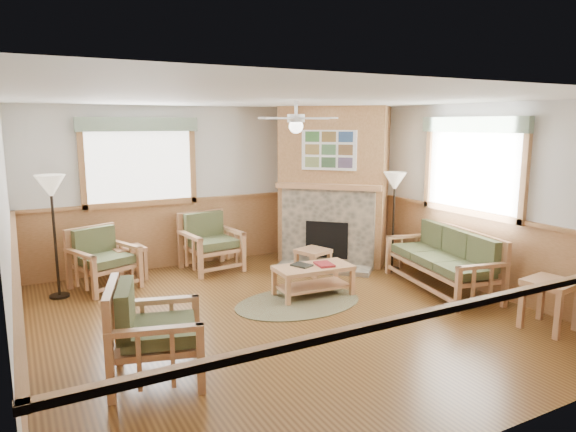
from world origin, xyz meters
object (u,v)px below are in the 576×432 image
floor_lamp_left (55,237)px  coffee_table (313,281)px  footstool (313,261)px  armchair_back_right (211,242)px  floor_lamp_right (393,221)px  end_table_sofa (549,305)px  end_table_chairs (129,263)px  armchair_left (156,331)px  armchair_back_left (104,259)px  sofa (441,259)px

floor_lamp_left → coffee_table: bearing=-27.3°
footstool → floor_lamp_left: floor_lamp_left is taller
armchair_back_right → floor_lamp_right: bearing=-34.8°
end_table_sofa → floor_lamp_right: (0.00, 2.86, 0.52)m
end_table_chairs → floor_lamp_left: (-1.04, -0.38, 0.61)m
end_table_chairs → floor_lamp_left: size_ratio=0.30×
armchair_left → floor_lamp_right: 4.78m
armchair_left → end_table_chairs: 3.41m
armchair_back_left → end_table_sofa: bearing=-64.1°
armchair_back_left → footstool: (3.12, -0.80, -0.25)m
armchair_back_right → floor_lamp_left: floor_lamp_left is taller
armchair_back_left → armchair_left: (-0.00, -3.09, 0.03)m
sofa → floor_lamp_left: (-5.01, 2.27, 0.42)m
coffee_table → end_table_chairs: size_ratio=2.08×
sofa → floor_lamp_left: floor_lamp_left is taller
armchair_back_right → armchair_left: size_ratio=0.99×
sofa → end_table_chairs: size_ratio=3.71×
armchair_left → footstool: bearing=-38.3°
floor_lamp_left → armchair_back_right: bearing=6.7°
sofa → armchair_left: bearing=-69.5°
end_table_chairs → end_table_sofa: size_ratio=0.87×
sofa → armchair_back_right: (-2.64, 2.55, 0.03)m
sofa → end_table_sofa: sofa is taller
armchair_back_left → end_table_sofa: armchair_back_left is taller
sofa → floor_lamp_left: bearing=-103.3°
armchair_back_right → end_table_sofa: (2.66, -4.29, -0.17)m
armchair_back_right → sofa: bearing=-50.7°
armchair_back_left → armchair_back_right: size_ratio=0.95×
sofa → armchair_back_left: (-4.37, 2.37, 0.00)m
armchair_left → floor_lamp_left: floor_lamp_left is taller
armchair_back_left → armchair_back_right: (1.73, 0.18, 0.03)m
sofa → armchair_back_left: armchair_back_left is taller
armchair_back_left → footstool: size_ratio=1.94×
armchair_left → coffee_table: armchair_left is taller
end_table_sofa → coffee_table: bearing=127.9°
coffee_table → floor_lamp_right: size_ratio=0.66×
end_table_chairs → sofa: bearing=-33.8°
armchair_back_left → end_table_chairs: (0.40, 0.28, -0.19)m
floor_lamp_left → floor_lamp_right: (5.03, -1.15, -0.05)m
armchair_back_left → floor_lamp_left: size_ratio=0.51×
coffee_table → floor_lamp_left: floor_lamp_left is taller
end_table_sofa → floor_lamp_right: 2.91m
end_table_chairs → floor_lamp_left: floor_lamp_left is taller
sofa → floor_lamp_right: 1.19m
end_table_chairs → floor_lamp_right: 4.30m
armchair_back_right → end_table_chairs: armchair_back_right is taller
sofa → floor_lamp_right: floor_lamp_right is taller
armchair_back_left → coffee_table: bearing=-55.4°
coffee_table → end_table_sofa: (1.84, -2.36, 0.08)m
armchair_back_left → armchair_left: armchair_left is taller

